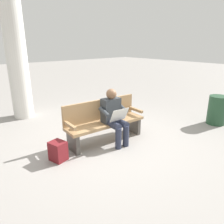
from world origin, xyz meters
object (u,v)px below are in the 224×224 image
(bench_near, at_px, (104,120))
(person_seated, at_px, (114,115))
(backpack, at_px, (58,151))
(support_pillar, at_px, (17,63))
(trash_bin, at_px, (217,110))

(bench_near, distance_m, person_seated, 0.30)
(bench_near, bearing_deg, person_seated, 112.24)
(backpack, distance_m, support_pillar, 3.23)
(person_seated, bearing_deg, trash_bin, 166.06)
(bench_near, relative_size, trash_bin, 2.40)
(bench_near, distance_m, trash_bin, 3.12)
(bench_near, xyz_separation_m, support_pillar, (0.80, -2.77, 1.10))
(person_seated, xyz_separation_m, backpack, (1.27, -0.11, -0.45))
(backpack, xyz_separation_m, trash_bin, (-4.08, 1.05, 0.20))
(backpack, bearing_deg, support_pillar, -97.58)
(backpack, bearing_deg, person_seated, 174.89)
(bench_near, xyz_separation_m, backpack, (1.19, 0.13, -0.28))
(backpack, height_order, support_pillar, support_pillar)
(backpack, relative_size, support_pillar, 0.12)
(support_pillar, height_order, trash_bin, support_pillar)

